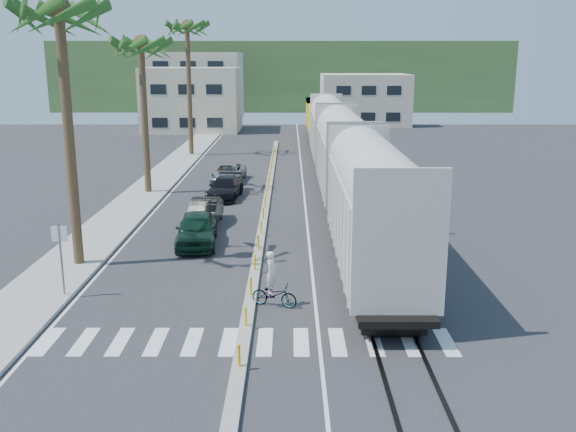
# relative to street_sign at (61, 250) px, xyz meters

# --- Properties ---
(ground) EXTENTS (140.00, 140.00, 0.00)m
(ground) POSITION_rel_street_sign_xyz_m (7.30, -2.00, -1.97)
(ground) COLOR #28282B
(ground) RESTS_ON ground
(sidewalk) EXTENTS (3.00, 90.00, 0.15)m
(sidewalk) POSITION_rel_street_sign_xyz_m (-1.20, 23.00, -1.90)
(sidewalk) COLOR gray
(sidewalk) RESTS_ON ground
(rails) EXTENTS (1.56, 100.00, 0.06)m
(rails) POSITION_rel_street_sign_xyz_m (12.30, 26.00, -1.94)
(rails) COLOR black
(rails) RESTS_ON ground
(median) EXTENTS (0.45, 60.00, 0.85)m
(median) POSITION_rel_street_sign_xyz_m (7.30, 17.96, -1.88)
(median) COLOR gray
(median) RESTS_ON ground
(crosswalk) EXTENTS (14.00, 2.20, 0.01)m
(crosswalk) POSITION_rel_street_sign_xyz_m (7.30, -4.00, -1.97)
(crosswalk) COLOR silver
(crosswalk) RESTS_ON ground
(lane_markings) EXTENTS (9.42, 90.00, 0.01)m
(lane_markings) POSITION_rel_street_sign_xyz_m (5.15, 23.00, -1.97)
(lane_markings) COLOR silver
(lane_markings) RESTS_ON ground
(freight_train) EXTENTS (3.00, 60.94, 5.85)m
(freight_train) POSITION_rel_street_sign_xyz_m (12.30, 23.00, 0.93)
(freight_train) COLOR beige
(freight_train) RESTS_ON ground
(palm_trees) EXTENTS (3.50, 37.20, 13.75)m
(palm_trees) POSITION_rel_street_sign_xyz_m (-0.80, 20.70, 8.84)
(palm_trees) COLOR brown
(palm_trees) RESTS_ON ground
(street_sign) EXTENTS (0.60, 0.08, 3.00)m
(street_sign) POSITION_rel_street_sign_xyz_m (0.00, 0.00, 0.00)
(street_sign) COLOR slate
(street_sign) RESTS_ON ground
(buildings) EXTENTS (38.00, 27.00, 10.00)m
(buildings) POSITION_rel_street_sign_xyz_m (0.89, 69.66, 2.39)
(buildings) COLOR #B3AB8E
(buildings) RESTS_ON ground
(hillside) EXTENTS (80.00, 20.00, 12.00)m
(hillside) POSITION_rel_street_sign_xyz_m (7.30, 98.00, 4.03)
(hillside) COLOR #385628
(hillside) RESTS_ON ground
(car_lead) EXTENTS (2.72, 5.15, 1.65)m
(car_lead) POSITION_rel_street_sign_xyz_m (4.15, 7.34, -1.15)
(car_lead) COLOR black
(car_lead) RESTS_ON ground
(car_second) EXTENTS (1.88, 4.56, 1.46)m
(car_second) POSITION_rel_street_sign_xyz_m (4.04, 11.34, -1.24)
(car_second) COLOR black
(car_second) RESTS_ON ground
(car_third) EXTENTS (2.83, 5.17, 1.40)m
(car_third) POSITION_rel_street_sign_xyz_m (4.47, 18.48, -1.27)
(car_third) COLOR black
(car_third) RESTS_ON ground
(car_rear) EXTENTS (3.07, 5.21, 1.34)m
(car_rear) POSITION_rel_street_sign_xyz_m (4.12, 24.46, -1.30)
(car_rear) COLOR #96999B
(car_rear) RESTS_ON ground
(cyclist) EXTENTS (1.66, 2.13, 2.17)m
(cyclist) POSITION_rel_street_sign_xyz_m (8.21, -0.85, -1.30)
(cyclist) COLOR #9EA0A5
(cyclist) RESTS_ON ground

